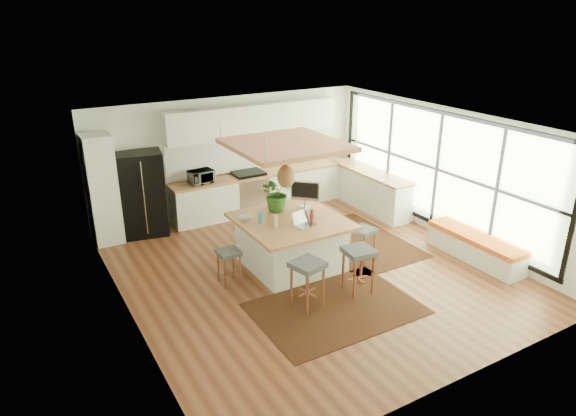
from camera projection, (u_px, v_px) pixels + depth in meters
floor at (311, 270)px, 9.47m from camera, size 7.00×7.00×0.00m
ceiling at (314, 125)px, 8.49m from camera, size 7.00×7.00×0.00m
wall_back at (230, 155)px, 11.80m from camera, size 6.50×0.00×6.50m
wall_front at (469, 290)px, 6.16m from camera, size 6.50×0.00×6.50m
wall_left at (124, 241)px, 7.46m from camera, size 0.00×7.00×7.00m
wall_right at (446, 174)px, 10.50m from camera, size 0.00×7.00×7.00m
window_wall at (445, 171)px, 10.46m from camera, size 0.10×6.20×2.60m
pantry at (102, 190)px, 10.24m from camera, size 0.55×0.60×2.25m
back_counter_base at (259, 193)px, 12.13m from camera, size 4.20×0.60×0.88m
back_counter_top at (258, 174)px, 11.96m from camera, size 4.24×0.64×0.05m
backsplash at (252, 152)px, 12.04m from camera, size 4.20×0.02×0.80m
upper_cabinets at (254, 120)px, 11.62m from camera, size 4.20×0.34×0.70m
range at (249, 192)px, 11.99m from camera, size 0.76×0.62×1.00m
right_counter_base at (369, 190)px, 12.29m from camera, size 0.60×2.50×0.88m
right_counter_top at (370, 172)px, 12.12m from camera, size 0.64×2.54×0.05m
window_bench at (475, 247)px, 9.79m from camera, size 0.52×2.00×0.50m
ceiling_panel at (286, 160)px, 8.91m from camera, size 1.86×1.86×0.80m
rug_near at (336, 308)px, 8.25m from camera, size 2.60×1.80×0.01m
rug_right at (357, 242)px, 10.60m from camera, size 1.80×2.60×0.01m
fridge at (143, 193)px, 10.69m from camera, size 1.00×0.84×1.79m
island at (291, 242)px, 9.49m from camera, size 1.85×1.85×0.93m
stool_near_left at (307, 287)px, 8.20m from camera, size 0.57×0.57×0.80m
stool_near_right at (358, 273)px, 8.63m from camera, size 0.52×0.52×0.80m
stool_right_front at (363, 244)px, 9.70m from camera, size 0.47×0.47×0.67m
stool_right_back at (327, 226)px, 10.46m from camera, size 0.51×0.51×0.67m
stool_left_side at (229, 265)px, 8.89m from camera, size 0.37×0.37×0.63m
laptop at (305, 220)px, 9.00m from camera, size 0.43×0.44×0.27m
monitor at (305, 194)px, 9.82m from camera, size 0.54×0.53×0.52m
microwave at (201, 175)px, 11.21m from camera, size 0.55×0.35×0.35m
island_plant at (277, 196)px, 9.66m from camera, size 0.71×0.77×0.55m
island_bowl at (246, 218)px, 9.30m from camera, size 0.24×0.24×0.06m
island_bottle_0 at (262, 219)px, 9.11m from camera, size 0.07×0.07×0.19m
island_bottle_1 at (276, 222)px, 8.97m from camera, size 0.07×0.07×0.19m
island_bottle_2 at (312, 217)px, 9.16m from camera, size 0.07×0.07×0.19m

